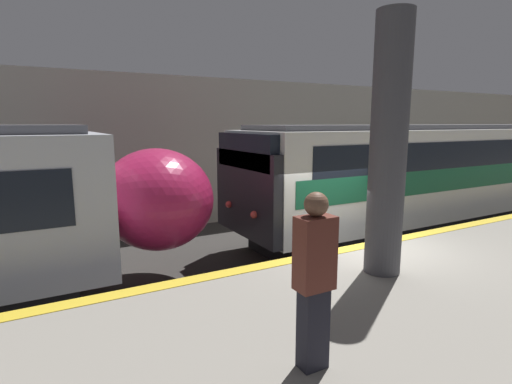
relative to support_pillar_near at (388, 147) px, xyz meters
The scene contains 6 objects.
ground_plane 3.55m from the support_pillar_near, 59.80° to the left, with size 120.00×120.00×0.00m, color #33302D.
platform 2.90m from the support_pillar_near, 49.69° to the right, with size 40.00×4.53×1.12m.
station_rear_barrier 8.67m from the support_pillar_near, 84.82° to the left, with size 50.00×0.15×5.13m.
support_pillar_near is the anchor object (origin of this frame).
train_boxy 8.16m from the support_pillar_near, 30.08° to the left, with size 15.17×3.07×3.53m.
person_waiting 3.28m from the support_pillar_near, 149.12° to the right, with size 0.38×0.24×1.83m.
Camera 1 is at (-5.75, -5.91, 3.58)m, focal length 28.00 mm.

